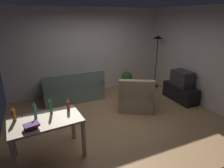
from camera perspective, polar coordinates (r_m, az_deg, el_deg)
name	(u,v)px	position (r m, az deg, el deg)	size (l,w,h in m)	color
ground_plane	(116,119)	(4.85, 1.32, -10.50)	(5.20, 4.40, 0.02)	tan
wall_rear	(88,51)	(6.34, -7.13, 9.83)	(5.20, 0.10, 2.70)	silver
wall_right	(201,57)	(5.89, 25.22, 7.32)	(0.10, 4.40, 2.70)	beige
couch	(73,90)	(5.88, -11.52, -1.81)	(1.75, 0.84, 0.92)	slate
tv_stand	(180,93)	(6.12, 19.78, -2.45)	(0.44, 1.10, 0.48)	black
tv	(182,78)	(5.97, 20.32, 1.65)	(0.41, 0.60, 0.44)	#2D2D33
torchiere_lamp	(157,48)	(6.76, 13.49, 10.62)	(0.32, 0.32, 1.81)	black
desk	(46,125)	(3.57, -19.18, -11.57)	(1.26, 0.80, 0.76)	#C6B28E
potted_plant	(127,78)	(6.80, 4.53, 1.76)	(0.36, 0.36, 0.57)	brown
armchair	(136,98)	(5.25, 7.14, -4.14)	(1.20, 1.17, 0.92)	tan
bottle_amber	(14,115)	(3.63, -27.44, -8.31)	(0.06, 0.06, 0.25)	#9E6019
bottle_tall	(35,112)	(3.55, -22.17, -7.70)	(0.05, 0.05, 0.30)	teal
bottle_green	(51,107)	(3.63, -17.93, -6.65)	(0.05, 0.05, 0.28)	#1E722D
bottle_red	(68,106)	(3.67, -13.04, -6.33)	(0.06, 0.06, 0.22)	#AD2323
book_stack	(31,126)	(3.32, -23.10, -11.53)	(0.26, 0.21, 0.08)	maroon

